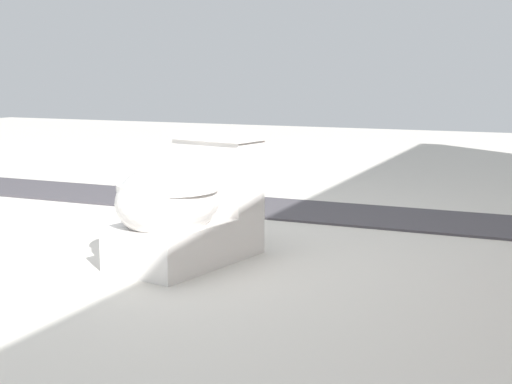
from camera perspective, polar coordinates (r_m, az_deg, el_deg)
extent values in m
plane|color=beige|center=(2.90, -9.46, -5.38)|extent=(14.00, 14.00, 0.00)
cube|color=#423F44|center=(3.78, 7.06, -1.74)|extent=(0.56, 8.00, 0.01)
cube|color=white|center=(2.83, -5.60, -3.90)|extent=(0.66, 0.45, 0.17)
ellipsoid|color=white|center=(2.72, -7.02, -0.68)|extent=(0.50, 0.44, 0.28)
cylinder|color=white|center=(2.71, -7.04, 0.48)|extent=(0.46, 0.46, 0.03)
cube|color=white|center=(2.95, -3.03, 1.32)|extent=(0.24, 0.37, 0.30)
cube|color=white|center=(2.93, -3.05, 4.58)|extent=(0.27, 0.40, 0.04)
cylinder|color=silver|center=(2.88, -1.80, 4.98)|extent=(0.02, 0.02, 0.01)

